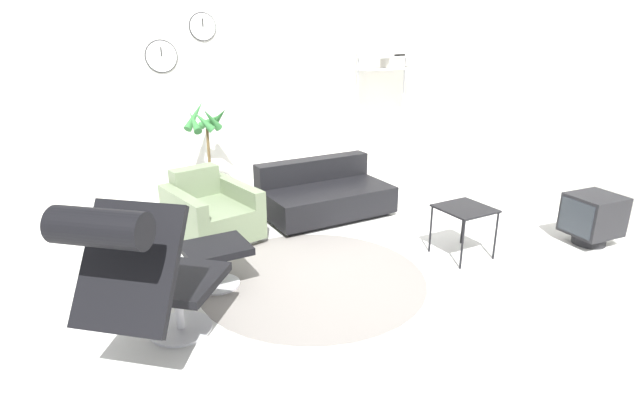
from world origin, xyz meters
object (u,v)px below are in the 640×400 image
(lounge_chair, at_px, (141,265))
(ottoman, at_px, (216,255))
(couch_low, at_px, (324,196))
(potted_plant, at_px, (208,153))
(armchair_red, at_px, (211,214))
(shelf_unit, at_px, (393,60))
(side_table, at_px, (465,212))
(crt_television, at_px, (593,217))

(lounge_chair, distance_m, ottoman, 1.13)
(couch_low, height_order, potted_plant, potted_plant)
(armchair_red, distance_m, couch_low, 1.35)
(potted_plant, distance_m, shelf_unit, 3.09)
(lounge_chair, xyz_separation_m, side_table, (2.90, 0.23, -0.27))
(lounge_chair, relative_size, potted_plant, 0.97)
(crt_television, bearing_deg, armchair_red, 64.27)
(potted_plant, bearing_deg, lounge_chair, -114.03)
(armchair_red, relative_size, potted_plant, 0.81)
(lounge_chair, xyz_separation_m, couch_low, (2.31, 1.84, -0.47))
(couch_low, bearing_deg, crt_television, 133.20)
(ottoman, relative_size, couch_low, 0.36)
(side_table, relative_size, crt_television, 0.93)
(side_table, relative_size, potted_plant, 0.39)
(shelf_unit, bearing_deg, armchair_red, -156.70)
(crt_television, height_order, potted_plant, potted_plant)
(couch_low, bearing_deg, potted_plant, -51.30)
(ottoman, distance_m, crt_television, 3.66)
(ottoman, relative_size, crt_television, 1.00)
(lounge_chair, height_order, armchair_red, lounge_chair)
(side_table, bearing_deg, armchair_red, 141.15)
(side_table, height_order, potted_plant, potted_plant)
(side_table, height_order, crt_television, crt_television)
(couch_low, bearing_deg, lounge_chair, 38.38)
(shelf_unit, bearing_deg, couch_low, -144.79)
(side_table, xyz_separation_m, potted_plant, (-1.55, 2.80, 0.15))
(ottoman, bearing_deg, side_table, -14.17)
(ottoman, height_order, potted_plant, potted_plant)
(crt_television, distance_m, potted_plant, 4.33)
(shelf_unit, bearing_deg, lounge_chair, -143.02)
(shelf_unit, bearing_deg, potted_plant, -176.50)
(couch_low, bearing_deg, ottoman, 32.87)
(ottoman, height_order, crt_television, crt_television)
(lounge_chair, bearing_deg, crt_television, 38.87)
(armchair_red, distance_m, shelf_unit, 3.84)
(crt_television, height_order, shelf_unit, shelf_unit)
(couch_low, distance_m, side_table, 1.72)
(ottoman, bearing_deg, potted_plant, 73.72)
(armchair_red, xyz_separation_m, couch_low, (1.35, 0.04, -0.04))
(couch_low, bearing_deg, shelf_unit, -144.83)
(side_table, bearing_deg, crt_television, -17.79)
(crt_television, distance_m, shelf_unit, 3.65)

